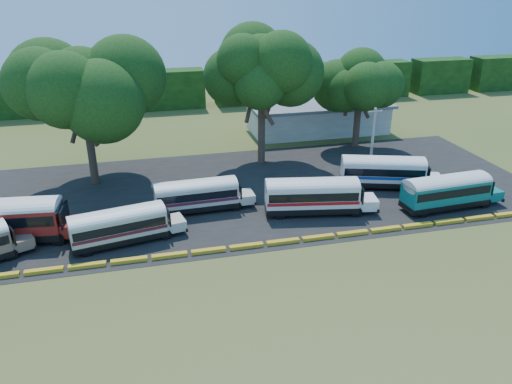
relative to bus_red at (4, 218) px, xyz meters
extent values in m
plane|color=#384D19|center=(16.87, -6.54, -2.10)|extent=(160.00, 160.00, 0.00)
cube|color=black|center=(17.87, 5.46, -2.09)|extent=(64.00, 24.00, 0.02)
cube|color=gold|center=(3.37, -5.54, -1.95)|extent=(2.70, 0.45, 0.30)
cube|color=gold|center=(6.37, -5.54, -1.95)|extent=(2.70, 0.45, 0.30)
cube|color=gold|center=(9.37, -5.54, -1.95)|extent=(2.70, 0.45, 0.30)
cube|color=gold|center=(12.37, -5.54, -1.95)|extent=(2.70, 0.45, 0.30)
cube|color=gold|center=(15.37, -5.54, -1.95)|extent=(2.70, 0.45, 0.30)
cube|color=gold|center=(18.37, -5.54, -1.95)|extent=(2.70, 0.45, 0.30)
cube|color=gold|center=(21.37, -5.54, -1.95)|extent=(2.70, 0.45, 0.30)
cube|color=gold|center=(24.37, -5.54, -1.95)|extent=(2.70, 0.45, 0.30)
cube|color=gold|center=(27.37, -5.54, -1.95)|extent=(2.70, 0.45, 0.30)
cube|color=gold|center=(30.37, -5.54, -1.95)|extent=(2.70, 0.45, 0.30)
cube|color=gold|center=(33.37, -5.54, -1.95)|extent=(2.70, 0.45, 0.30)
cube|color=gold|center=(36.37, -5.54, -1.95)|extent=(2.70, 0.45, 0.30)
cube|color=gold|center=(39.37, -5.54, -1.95)|extent=(2.70, 0.45, 0.30)
cube|color=gold|center=(42.37, -5.54, -1.95)|extent=(2.70, 0.45, 0.30)
cube|color=silver|center=(34.87, 23.46, -0.30)|extent=(18.00, 8.00, 3.60)
cube|color=#595C60|center=(34.87, 23.46, 1.70)|extent=(19.00, 9.00, 0.40)
cube|color=black|center=(-7.13, 41.46, 0.90)|extent=(10.00, 4.00, 6.00)
cube|color=black|center=(4.87, 41.46, 0.90)|extent=(10.00, 4.00, 6.00)
cube|color=black|center=(16.87, 41.46, 0.90)|extent=(10.00, 4.00, 6.00)
cube|color=black|center=(28.87, 41.46, 0.90)|extent=(10.00, 4.00, 6.00)
cube|color=black|center=(40.87, 41.46, 0.90)|extent=(10.00, 4.00, 6.00)
cube|color=black|center=(52.87, 41.46, 0.90)|extent=(10.00, 4.00, 6.00)
cube|color=black|center=(64.87, 41.46, 0.90)|extent=(10.00, 4.00, 6.00)
cube|color=black|center=(76.87, 41.46, 0.90)|extent=(10.00, 4.00, 6.00)
cylinder|color=black|center=(0.81, -3.12, -1.65)|extent=(0.92, 0.60, 0.90)
cylinder|color=black|center=(0.02, -1.36, -1.65)|extent=(0.92, 0.60, 0.90)
cube|color=#7F6450|center=(1.32, -1.83, -1.24)|extent=(2.29, 2.47, 0.86)
cube|color=black|center=(0.80, -2.07, -0.37)|extent=(0.98, 1.94, 1.24)
cube|color=black|center=(2.01, -1.52, -1.60)|extent=(1.06, 2.08, 0.27)
cylinder|color=black|center=(3.90, -1.62, -1.55)|extent=(1.13, 0.43, 1.11)
cylinder|color=black|center=(4.16, 0.73, -1.55)|extent=(1.13, 0.43, 1.11)
cube|color=black|center=(-0.26, 0.03, -1.38)|extent=(9.31, 3.74, 0.61)
cube|color=maroon|center=(-0.26, 0.03, -0.07)|extent=(9.31, 3.74, 2.02)
cube|color=black|center=(-0.26, 0.03, 0.17)|extent=(8.96, 3.77, 0.85)
cube|color=maroon|center=(5.24, -0.58, -1.05)|extent=(2.24, 2.64, 1.05)
cube|color=black|center=(4.55, -0.50, 0.03)|extent=(0.44, 2.55, 1.52)
cube|color=black|center=(6.17, -0.68, -1.49)|extent=(0.50, 2.71, 0.33)
cylinder|color=black|center=(12.34, -2.69, -1.65)|extent=(0.93, 0.43, 0.90)
cylinder|color=black|center=(11.96, -0.81, -1.65)|extent=(0.93, 0.43, 0.90)
cylinder|color=black|center=(6.34, -3.91, -1.65)|extent=(0.93, 0.43, 0.90)
cylinder|color=black|center=(5.95, -2.02, -1.65)|extent=(0.93, 0.43, 0.90)
cube|color=black|center=(8.70, -2.44, -1.51)|extent=(7.68, 3.67, 0.50)
cube|color=beige|center=(8.70, -2.44, -0.45)|extent=(7.68, 3.67, 1.65)
cube|color=black|center=(8.70, -2.44, -0.25)|extent=(7.40, 3.66, 0.69)
cube|color=#4F141F|center=(8.70, -2.44, -0.78)|extent=(7.62, 3.69, 0.27)
ellipsoid|color=silver|center=(8.70, -2.44, 0.38)|extent=(7.68, 3.67, 1.01)
cube|color=beige|center=(13.12, -1.55, -1.24)|extent=(1.98, 2.26, 0.86)
cube|color=black|center=(12.56, -1.67, -0.37)|extent=(0.54, 2.06, 1.24)
cube|color=black|center=(13.87, -1.40, -1.60)|extent=(0.60, 2.19, 0.27)
cube|color=black|center=(5.13, -3.17, -1.60)|extent=(0.60, 2.19, 0.27)
cylinder|color=black|center=(19.02, 1.26, -1.65)|extent=(0.91, 0.28, 0.90)
cylinder|color=black|center=(18.95, 3.19, -1.65)|extent=(0.91, 0.28, 0.90)
cylinder|color=black|center=(12.90, 1.05, -1.65)|extent=(0.91, 0.28, 0.90)
cylinder|color=black|center=(12.83, 2.97, -1.65)|extent=(0.91, 0.28, 0.90)
cube|color=black|center=(15.47, 2.10, -1.51)|extent=(7.46, 2.51, 0.50)
cube|color=beige|center=(15.47, 2.10, -0.45)|extent=(7.46, 2.51, 1.65)
cube|color=black|center=(15.47, 2.10, -0.25)|extent=(7.17, 2.55, 0.69)
cube|color=#53152B|center=(15.47, 2.10, -0.78)|extent=(7.39, 2.54, 0.27)
ellipsoid|color=silver|center=(15.47, 2.10, 0.38)|extent=(7.46, 2.51, 1.01)
cube|color=beige|center=(19.97, 2.26, -1.24)|extent=(1.69, 2.04, 0.86)
cube|color=black|center=(19.41, 2.24, -0.37)|extent=(0.21, 2.07, 1.24)
cube|color=black|center=(20.74, 2.29, -1.60)|extent=(0.24, 2.21, 0.27)
cube|color=black|center=(11.83, 1.97, -1.60)|extent=(0.24, 2.21, 0.27)
cylinder|color=black|center=(29.07, -2.52, -1.60)|extent=(1.03, 0.45, 1.00)
cylinder|color=black|center=(29.44, -0.42, -1.60)|extent=(1.03, 0.45, 1.00)
cylinder|color=black|center=(22.38, -1.34, -1.60)|extent=(1.03, 0.45, 1.00)
cylinder|color=black|center=(22.75, 0.77, -1.60)|extent=(1.03, 0.45, 1.00)
cube|color=black|center=(25.42, -0.79, -1.45)|extent=(8.51, 3.89, 0.55)
cube|color=white|center=(25.42, -0.79, -0.27)|extent=(8.51, 3.89, 1.83)
cube|color=black|center=(25.42, -0.79, -0.05)|extent=(8.19, 3.89, 0.77)
cube|color=#A61017|center=(25.42, -0.79, -0.63)|extent=(8.43, 3.92, 0.30)
ellipsoid|color=silver|center=(25.42, -0.79, 0.65)|extent=(8.51, 3.89, 1.12)
cube|color=white|center=(30.34, -1.66, -1.15)|extent=(2.16, 2.48, 0.95)
cube|color=black|center=(29.72, -1.55, -0.17)|extent=(0.55, 2.29, 1.37)
cube|color=black|center=(31.18, -1.81, -1.55)|extent=(0.60, 2.44, 0.30)
cube|color=black|center=(21.43, -0.08, -1.55)|extent=(0.60, 2.44, 0.30)
cylinder|color=black|center=(37.66, 0.96, -1.61)|extent=(1.03, 0.57, 0.99)
cylinder|color=black|center=(38.31, 2.97, -1.61)|extent=(1.03, 0.57, 0.99)
cylinder|color=black|center=(31.27, 3.04, -1.61)|extent=(1.03, 0.57, 0.99)
cylinder|color=black|center=(31.92, 5.05, -1.61)|extent=(1.03, 0.57, 0.99)
cube|color=black|center=(34.32, 3.16, -1.46)|extent=(8.47, 4.87, 0.54)
cube|color=white|center=(34.32, 3.16, -0.29)|extent=(8.47, 4.87, 1.81)
cube|color=black|center=(34.32, 3.16, -0.07)|extent=(8.18, 4.82, 0.76)
cube|color=navy|center=(34.32, 3.16, -0.65)|extent=(8.41, 4.88, 0.30)
ellipsoid|color=silver|center=(34.32, 3.16, 0.62)|extent=(8.47, 4.87, 1.11)
cube|color=white|center=(39.02, 1.62, -1.16)|extent=(2.37, 2.62, 0.94)
cube|color=black|center=(38.43, 1.82, -0.20)|extent=(0.85, 2.21, 1.36)
cube|color=black|center=(39.82, 1.36, -1.56)|extent=(0.92, 2.36, 0.30)
cube|color=black|center=(30.52, 4.40, -1.56)|extent=(0.92, 2.36, 0.30)
cylinder|color=black|center=(41.44, -3.59, -1.61)|extent=(0.99, 0.33, 0.97)
cylinder|color=black|center=(41.31, -1.52, -1.61)|extent=(0.99, 0.33, 0.97)
cylinder|color=black|center=(34.84, -4.01, -1.61)|extent=(0.99, 0.33, 0.97)
cylinder|color=black|center=(34.71, -1.93, -1.61)|extent=(0.99, 0.33, 0.97)
cube|color=black|center=(37.59, -2.79, -1.47)|extent=(8.11, 2.93, 0.53)
cube|color=#0C6C67|center=(37.59, -2.79, -0.32)|extent=(8.11, 2.93, 1.78)
cube|color=black|center=(37.59, -2.79, -0.10)|extent=(7.79, 2.97, 0.75)
ellipsoid|color=silver|center=(37.59, -2.79, 0.57)|extent=(8.11, 2.93, 1.09)
cube|color=#0C6C67|center=(42.44, -2.49, -1.18)|extent=(1.88, 2.24, 0.92)
cube|color=black|center=(41.83, -2.53, -0.23)|extent=(0.29, 2.24, 1.33)
cube|color=black|center=(43.27, -2.44, -1.57)|extent=(0.32, 2.39, 0.29)
cube|color=black|center=(33.66, -3.04, -1.57)|extent=(0.32, 2.39, 0.29)
cylinder|color=#3A271D|center=(6.16, 11.09, 1.30)|extent=(0.80, 0.80, 6.80)
cylinder|color=#3A271D|center=(7.38, 11.54, 4.21)|extent=(1.27, 2.51, 3.90)
cylinder|color=#3A271D|center=(5.16, 11.93, 4.21)|extent=(1.95, 2.20, 3.90)
cylinder|color=#3A271D|center=(5.93, 9.81, 4.21)|extent=(2.54, 0.87, 3.90)
ellipsoid|color=black|center=(6.16, 11.09, 7.87)|extent=(10.32, 10.32, 7.57)
cylinder|color=#3A271D|center=(24.33, 13.06, 1.59)|extent=(0.80, 0.80, 7.37)
cylinder|color=#3A271D|center=(25.55, 13.51, 4.74)|extent=(1.33, 2.67, 4.21)
cylinder|color=#3A271D|center=(23.33, 13.90, 4.74)|extent=(2.06, 2.34, 4.21)
cylinder|color=#3A271D|center=(24.10, 11.78, 4.74)|extent=(2.72, 0.90, 4.21)
ellipsoid|color=black|center=(24.33, 13.06, 8.67)|extent=(9.40, 9.40, 6.89)
cylinder|color=#3A271D|center=(37.22, 15.99, 0.96)|extent=(0.80, 0.80, 6.12)
cylinder|color=#3A271D|center=(38.45, 16.43, 3.59)|extent=(1.20, 2.31, 3.53)
cylinder|color=#3A271D|center=(36.23, 16.82, 3.59)|extent=(1.81, 2.04, 3.53)
cylinder|color=#3A271D|center=(37.00, 14.71, 3.59)|extent=(2.34, 0.83, 3.53)
ellipsoid|color=black|center=(37.22, 15.99, 6.93)|extent=(8.28, 8.28, 6.07)
cylinder|color=gray|center=(34.96, 7.13, 1.49)|extent=(0.30, 0.30, 7.18)
cube|color=gray|center=(34.96, 7.13, 4.72)|extent=(1.60, 0.12, 0.12)
camera|label=1|loc=(11.00, -39.03, 17.71)|focal=35.00mm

